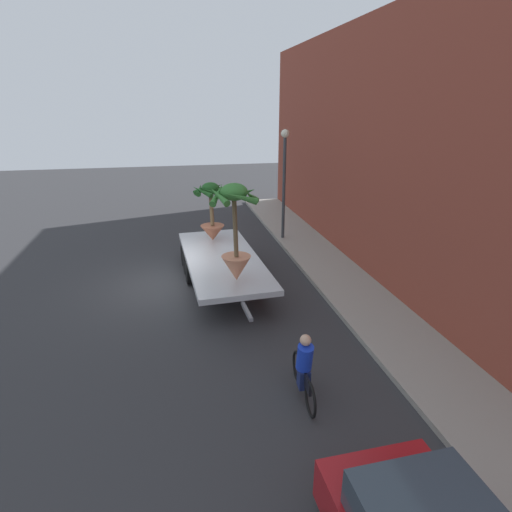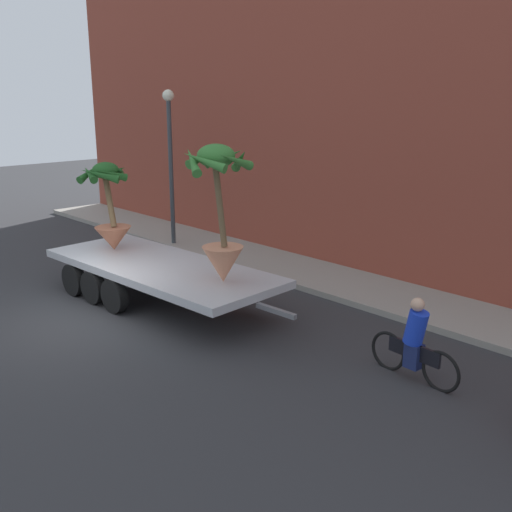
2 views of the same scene
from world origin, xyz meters
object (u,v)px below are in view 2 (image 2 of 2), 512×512
(cyclist, at_px, (415,344))
(street_lamp, at_px, (170,147))
(potted_palm_middle, at_px, (220,215))
(potted_palm_rear, at_px, (109,209))
(flatbed_trailer, at_px, (154,270))

(cyclist, height_order, street_lamp, street_lamp)
(potted_palm_middle, relative_size, street_lamp, 0.60)
(potted_palm_rear, xyz_separation_m, street_lamp, (-2.16, 3.49, 1.19))
(potted_palm_rear, xyz_separation_m, potted_palm_middle, (4.01, 0.29, 0.38))
(cyclist, xyz_separation_m, street_lamp, (-10.47, 2.45, 2.56))
(potted_palm_rear, distance_m, cyclist, 8.49)
(potted_palm_rear, xyz_separation_m, cyclist, (8.31, 1.04, -1.37))
(flatbed_trailer, height_order, street_lamp, street_lamp)
(street_lamp, bearing_deg, potted_palm_middle, -27.43)
(street_lamp, bearing_deg, flatbed_trailer, -40.98)
(potted_palm_rear, relative_size, street_lamp, 0.46)
(potted_palm_rear, distance_m, street_lamp, 4.27)
(flatbed_trailer, bearing_deg, street_lamp, 139.02)
(flatbed_trailer, relative_size, potted_palm_middle, 2.54)
(flatbed_trailer, bearing_deg, potted_palm_middle, 4.53)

